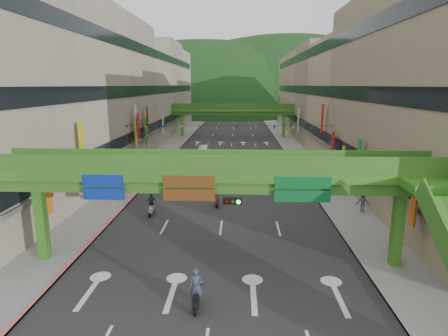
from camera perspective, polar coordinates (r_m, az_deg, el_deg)
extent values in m
plane|color=black|center=(19.23, -2.30, -22.36)|extent=(320.00, 320.00, 0.00)
cube|color=#28282B|center=(66.64, 1.09, 3.03)|extent=(18.00, 140.00, 0.02)
cube|color=gray|center=(67.75, -8.26, 3.11)|extent=(4.00, 140.00, 0.15)
cube|color=gray|center=(67.32, 10.51, 2.97)|extent=(4.00, 140.00, 0.15)
cube|color=#CC5959|center=(67.43, -6.68, 3.13)|extent=(0.20, 140.00, 0.18)
cube|color=gray|center=(67.07, 8.90, 3.01)|extent=(0.20, 140.00, 0.18)
cube|color=#9E937F|center=(68.81, -15.20, 10.85)|extent=(12.00, 95.00, 19.00)
cube|color=black|center=(67.60, -10.01, 6.56)|extent=(0.08, 90.25, 1.40)
cube|color=black|center=(67.26, -10.21, 11.65)|extent=(0.08, 90.25, 1.40)
cube|color=black|center=(67.46, -10.41, 16.75)|extent=(0.08, 90.25, 1.40)
cube|color=gray|center=(68.07, 17.62, 10.69)|extent=(12.00, 95.00, 19.00)
cube|color=black|center=(67.08, 12.30, 6.42)|extent=(0.08, 90.25, 1.40)
cube|color=black|center=(66.74, 12.55, 11.55)|extent=(0.08, 90.25, 1.40)
cube|color=black|center=(66.94, 12.80, 16.68)|extent=(0.08, 90.25, 1.40)
cube|color=#4C9E2D|center=(22.38, -1.22, -1.03)|extent=(28.00, 2.20, 0.50)
cube|color=#387223|center=(22.53, -1.21, -2.51)|extent=(28.00, 1.76, 0.70)
cube|color=#4C9E2D|center=(26.41, -25.99, -7.78)|extent=(0.60, 0.60, 4.80)
cube|color=#4C9E2D|center=(25.28, 24.88, -8.57)|extent=(0.60, 0.60, 4.80)
cube|color=#387223|center=(21.19, -1.40, 0.42)|extent=(28.00, 0.12, 1.10)
cube|color=#387223|center=(23.23, -1.07, 1.49)|extent=(28.00, 0.12, 1.10)
cube|color=navy|center=(22.84, -17.91, -2.93)|extent=(2.40, 0.12, 1.50)
cube|color=#593314|center=(21.64, -5.36, -3.20)|extent=(3.00, 0.12, 1.50)
cube|color=#0C5926|center=(21.76, 11.90, -3.33)|extent=(3.20, 0.12, 1.50)
cube|color=black|center=(21.50, 1.27, -5.06)|extent=(1.10, 0.28, 0.35)
cube|color=#4C9E2D|center=(80.90, 1.33, 8.80)|extent=(28.00, 2.20, 0.50)
cube|color=#387223|center=(80.94, 1.33, 8.37)|extent=(28.00, 1.76, 0.70)
cube|color=#4C9E2D|center=(82.11, -6.43, 6.43)|extent=(0.60, 0.60, 4.80)
cube|color=#4C9E2D|center=(81.75, 9.10, 6.33)|extent=(0.60, 0.60, 4.80)
cube|color=#387223|center=(79.81, 1.32, 9.32)|extent=(28.00, 0.12, 1.10)
cube|color=#387223|center=(81.89, 1.35, 9.40)|extent=(28.00, 0.12, 1.10)
ellipsoid|color=#1C4419|center=(176.82, -3.07, 8.93)|extent=(168.00, 140.00, 112.00)
ellipsoid|color=#1C4419|center=(197.45, 9.27, 9.16)|extent=(208.00, 176.00, 128.00)
cylinder|color=black|center=(45.99, 0.60, 6.54)|extent=(26.00, 0.03, 0.03)
cone|color=red|center=(48.03, -14.57, 6.09)|extent=(0.36, 0.36, 0.40)
cone|color=gold|center=(47.43, -11.93, 6.15)|extent=(0.36, 0.36, 0.40)
cone|color=#193FB2|center=(46.92, -9.22, 6.19)|extent=(0.36, 0.36, 0.40)
cone|color=silver|center=(46.53, -6.46, 6.22)|extent=(0.36, 0.36, 0.40)
cone|color=#198C33|center=(46.24, -3.66, 6.23)|extent=(0.36, 0.36, 0.40)
cone|color=orange|center=(46.06, -0.83, 6.23)|extent=(0.36, 0.36, 0.40)
cone|color=red|center=(46.00, 2.02, 6.22)|extent=(0.36, 0.36, 0.40)
cone|color=gold|center=(46.04, 4.86, 6.19)|extent=(0.36, 0.36, 0.40)
cone|color=#193FB2|center=(46.20, 7.70, 6.14)|extent=(0.36, 0.36, 0.40)
cone|color=silver|center=(46.47, 10.50, 6.08)|extent=(0.36, 0.36, 0.40)
cone|color=#198C33|center=(46.85, 13.27, 6.01)|extent=(0.36, 0.36, 0.40)
cone|color=orange|center=(47.33, 15.99, 5.92)|extent=(0.36, 0.36, 0.40)
cube|color=black|center=(19.82, -4.24, -19.31)|extent=(0.38, 1.31, 0.35)
cube|color=black|center=(19.69, -4.25, -18.70)|extent=(0.31, 0.56, 0.18)
cube|color=black|center=(20.03, -4.04, -17.27)|extent=(0.55, 0.07, 0.06)
cylinder|color=black|center=(20.44, -4.00, -19.22)|extent=(0.11, 0.50, 0.50)
cylinder|color=black|center=(19.52, -4.46, -20.91)|extent=(0.11, 0.50, 0.50)
imported|color=#343A4D|center=(19.45, -4.27, -17.52)|extent=(0.68, 0.45, 1.83)
cube|color=black|center=(45.47, 4.35, -0.80)|extent=(0.57, 1.34, 0.35)
cube|color=black|center=(45.41, 4.35, -0.49)|extent=(0.39, 0.59, 0.18)
cube|color=black|center=(45.88, 4.22, -0.03)|extent=(0.55, 0.15, 0.06)
cylinder|color=black|center=(46.06, 4.20, -1.00)|extent=(0.18, 0.51, 0.50)
cylinder|color=black|center=(45.01, 4.48, -1.33)|extent=(0.18, 0.51, 0.50)
imported|color=maroon|center=(45.31, 4.36, 0.08)|extent=(0.99, 0.83, 1.83)
cube|color=#A09EA8|center=(32.97, -10.98, -6.19)|extent=(0.45, 1.32, 0.35)
cube|color=#A09EA8|center=(32.89, -11.00, -5.77)|extent=(0.34, 0.57, 0.18)
cube|color=#A09EA8|center=(33.31, -10.73, -5.07)|extent=(0.55, 0.10, 0.06)
cylinder|color=black|center=(33.56, -10.68, -6.38)|extent=(0.14, 0.51, 0.50)
cylinder|color=black|center=(32.57, -11.26, -6.99)|extent=(0.14, 0.51, 0.50)
imported|color=#222531|center=(32.79, -11.03, -5.20)|extent=(0.96, 0.46, 1.60)
cube|color=maroon|center=(34.71, -1.13, -4.99)|extent=(0.48, 1.33, 0.35)
cube|color=maroon|center=(34.64, -1.13, -4.60)|extent=(0.36, 0.58, 0.18)
cube|color=maroon|center=(35.09, -1.18, -3.94)|extent=(0.55, 0.12, 0.06)
cylinder|color=black|center=(35.33, -1.17, -5.19)|extent=(0.15, 0.51, 0.50)
cylinder|color=black|center=(34.28, -1.09, -5.75)|extent=(0.15, 0.51, 0.50)
imported|color=#484850|center=(34.55, -1.14, -4.12)|extent=(0.78, 0.55, 1.50)
cube|color=black|center=(38.73, 11.81, -3.40)|extent=(1.33, 0.49, 0.35)
cube|color=black|center=(38.66, 11.83, -3.04)|extent=(0.58, 0.36, 0.18)
cube|color=black|center=(38.64, 12.66, -2.71)|extent=(0.12, 0.55, 0.06)
cylinder|color=black|center=(38.85, 12.60, -3.84)|extent=(0.51, 0.15, 0.50)
cylinder|color=black|center=(38.78, 10.98, -3.80)|extent=(0.51, 0.15, 0.50)
cube|color=black|center=(40.82, 11.31, -2.55)|extent=(1.33, 0.49, 0.35)
cube|color=black|center=(40.76, 11.33, -2.21)|extent=(0.58, 0.36, 0.18)
cube|color=black|center=(40.73, 12.12, -1.90)|extent=(0.12, 0.55, 0.06)
cylinder|color=black|center=(40.93, 12.06, -2.98)|extent=(0.51, 0.15, 0.50)
cylinder|color=black|center=(40.87, 10.52, -2.94)|extent=(0.51, 0.15, 0.50)
cube|color=black|center=(42.93, 10.86, -1.79)|extent=(1.33, 0.49, 0.35)
cube|color=black|center=(42.87, 10.88, -1.47)|extent=(0.58, 0.36, 0.18)
cube|color=black|center=(42.84, 11.63, -1.17)|extent=(0.12, 0.55, 0.06)
cylinder|color=black|center=(43.03, 11.58, -2.20)|extent=(0.51, 0.15, 0.50)
cylinder|color=black|center=(42.98, 10.12, -2.16)|extent=(0.51, 0.15, 0.50)
cube|color=black|center=(45.04, 10.46, -1.10)|extent=(1.33, 0.49, 0.35)
cube|color=black|center=(44.98, 10.47, -0.79)|extent=(0.58, 0.36, 0.18)
cube|color=black|center=(44.95, 11.18, -0.50)|extent=(0.12, 0.55, 0.06)
cylinder|color=black|center=(45.13, 11.14, -1.49)|extent=(0.51, 0.15, 0.50)
cylinder|color=black|center=(45.09, 9.75, -1.45)|extent=(0.51, 0.15, 0.50)
cube|color=black|center=(47.16, 10.09, -0.47)|extent=(1.33, 0.49, 0.35)
cube|color=black|center=(47.10, 10.10, -0.18)|extent=(0.58, 0.36, 0.18)
cube|color=black|center=(47.07, 10.78, 0.10)|extent=(0.12, 0.55, 0.06)
cylinder|color=black|center=(47.25, 10.74, -0.85)|extent=(0.51, 0.15, 0.50)
cylinder|color=black|center=(47.21, 9.41, -0.81)|extent=(0.51, 0.15, 0.50)
imported|color=#B8B9C1|center=(61.45, -3.14, 2.84)|extent=(1.76, 4.23, 1.36)
imported|color=#C99113|center=(57.24, 0.18, 2.14)|extent=(1.76, 4.08, 1.37)
imported|color=#A80D23|center=(46.75, 13.99, -0.40)|extent=(0.88, 0.71, 1.68)
imported|color=black|center=(55.60, 13.42, 1.62)|extent=(0.99, 0.50, 1.62)
imported|color=#2F3F4E|center=(34.92, 20.37, -5.12)|extent=(0.92, 0.70, 1.76)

